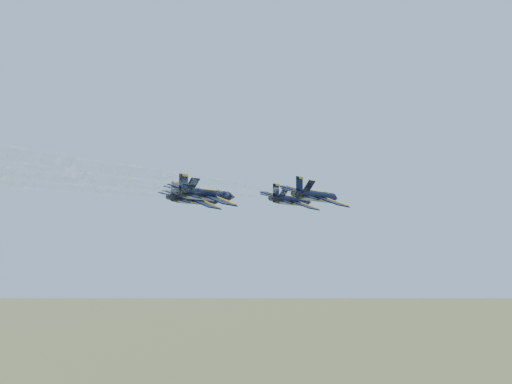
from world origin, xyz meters
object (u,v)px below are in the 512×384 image
at_px(jet_lead, 292,200).
at_px(jet_right, 317,196).
at_px(jet_left, 195,199).
at_px(jet_slot, 207,195).

bearing_deg(jet_lead, jet_right, -49.90).
xyz_separation_m(jet_left, jet_slot, (10.69, -13.78, 0.00)).
height_order(jet_right, jet_slot, same).
distance_m(jet_lead, jet_left, 17.87).
bearing_deg(jet_right, jet_left, 179.23).
height_order(jet_left, jet_slot, same).
bearing_deg(jet_left, jet_lead, 48.03).
distance_m(jet_left, jet_right, 23.41).
height_order(jet_lead, jet_right, same).
distance_m(jet_left, jet_slot, 17.44).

